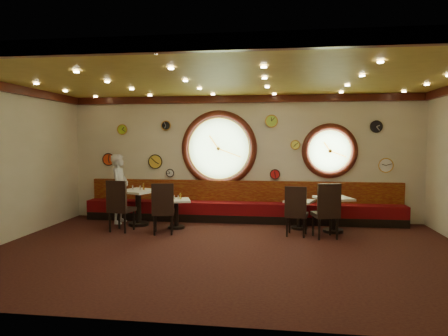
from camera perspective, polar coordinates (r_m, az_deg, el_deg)
floor at (r=7.60m, az=0.53°, el=-11.80°), size 9.00×6.00×0.00m
ceiling at (r=7.40m, az=0.55°, el=12.80°), size 9.00×6.00×0.02m
wall_back at (r=10.31m, az=2.59°, el=1.39°), size 9.00×0.02×3.20m
wall_front at (r=4.37m, az=-4.30°, el=-2.16°), size 9.00×0.02×3.20m
wall_left at (r=9.06m, az=-29.01°, el=0.53°), size 0.02×6.00×3.20m
molding_back at (r=10.30m, az=2.59°, el=9.80°), size 9.00×0.10×0.18m
molding_front at (r=4.52m, az=-4.27°, el=17.31°), size 9.00×0.10×0.18m
molding_left at (r=9.07m, az=-29.08°, el=10.09°), size 0.10×6.00×0.18m
banquette_base at (r=10.21m, az=2.42°, el=-7.12°), size 8.00×0.55×0.20m
banquette_seat at (r=10.16m, az=2.43°, el=-5.74°), size 8.00×0.55×0.30m
banquette_back at (r=10.32m, az=2.54°, el=-3.34°), size 8.00×0.10×0.55m
porthole_left_glass at (r=10.36m, az=-0.72°, el=2.79°), size 1.66×0.02×1.66m
porthole_left_frame at (r=10.35m, az=-0.73°, el=2.79°), size 1.98×0.18×1.98m
porthole_left_ring at (r=10.32m, az=-0.76°, el=2.79°), size 1.61×0.03×1.61m
porthole_right_glass at (r=10.34m, az=14.84°, el=2.38°), size 1.10×0.02×1.10m
porthole_right_frame at (r=10.32m, az=14.85°, el=2.38°), size 1.38×0.18×1.38m
porthole_right_ring at (r=10.29m, az=14.87°, el=2.37°), size 1.09×0.03×1.09m
wall_clock_0 at (r=10.63m, az=-8.28°, el=6.02°), size 0.24×0.03×0.24m
wall_clock_1 at (r=10.23m, az=10.14°, el=3.27°), size 0.22×0.03×0.22m
wall_clock_2 at (r=11.17m, az=-16.15°, el=1.18°), size 0.32×0.03×0.32m
wall_clock_3 at (r=10.63m, az=-7.70°, el=-0.72°), size 0.20×0.03×0.20m
wall_clock_4 at (r=10.23m, az=6.80°, el=6.67°), size 0.30×0.03×0.30m
wall_clock_5 at (r=10.25m, az=7.30°, el=-0.89°), size 0.24×0.03×0.24m
wall_clock_6 at (r=10.57m, az=22.11°, el=0.35°), size 0.34×0.03×0.34m
wall_clock_7 at (r=10.72m, az=-9.78°, el=0.90°), size 0.36×0.03×0.36m
wall_clock_8 at (r=10.50m, az=20.92°, el=5.55°), size 0.28×0.03×0.28m
wall_clock_9 at (r=11.01m, az=-14.32°, el=5.34°), size 0.26×0.03×0.26m
table_a at (r=9.94m, az=-12.14°, el=-4.90°), size 1.03×1.03×0.87m
table_b at (r=9.47m, az=-6.84°, el=-5.98°), size 0.78×0.78×0.68m
table_c at (r=9.51m, az=10.70°, el=-6.02°), size 0.78×0.78×0.67m
table_d at (r=9.33m, az=15.34°, el=-5.82°), size 0.90×0.90×0.79m
chair_a at (r=9.29m, az=-14.75°, el=-4.80°), size 0.57×0.57×0.72m
chair_b at (r=8.85m, az=-8.71°, el=-5.28°), size 0.57×0.57×0.70m
chair_c at (r=8.70m, az=10.26°, el=-5.62°), size 0.53×0.53×0.67m
chair_d at (r=8.64m, az=14.51°, el=-5.44°), size 0.60×0.60×0.73m
condiment_a_salt at (r=9.98m, az=-12.90°, el=-2.72°), size 0.04×0.04×0.10m
condiment_b_salt at (r=9.43m, az=-7.13°, el=-4.17°), size 0.04×0.04×0.10m
condiment_c_salt at (r=9.47m, az=10.36°, el=-4.27°), size 0.03×0.03×0.09m
condiment_d_salt at (r=9.31m, az=14.78°, el=-3.72°), size 0.03×0.03×0.10m
condiment_a_pepper at (r=9.88m, az=-11.88°, el=-2.77°), size 0.04×0.04×0.10m
condiment_b_pepper at (r=9.43m, az=-6.55°, el=-4.16°), size 0.04×0.04×0.10m
condiment_c_pepper at (r=9.39m, az=10.78°, el=-4.27°), size 0.04×0.04×0.11m
condiment_d_pepper at (r=9.22m, az=15.60°, el=-3.81°), size 0.03×0.03×0.10m
condiment_a_bottle at (r=9.90m, az=-11.42°, el=-2.59°), size 0.05×0.05×0.16m
condiment_b_bottle at (r=9.44m, az=-6.22°, el=-4.00°), size 0.05×0.05×0.15m
condiment_c_bottle at (r=9.55m, az=11.23°, el=-4.05°), size 0.04×0.04×0.14m
condiment_d_bottle at (r=9.35m, az=15.58°, el=-3.51°), size 0.05×0.05×0.16m
waiter at (r=10.30m, az=-14.68°, el=-2.86°), size 0.43×0.64×1.72m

